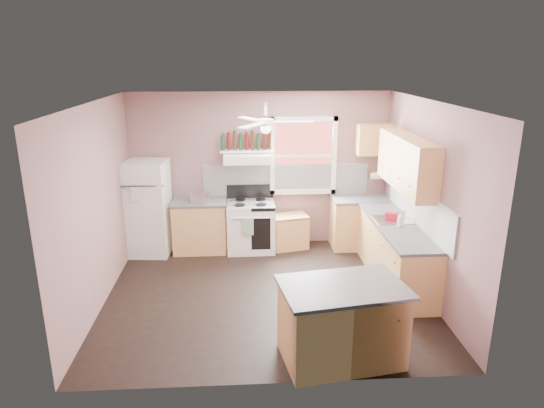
{
  "coord_description": "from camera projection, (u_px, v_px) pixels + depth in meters",
  "views": [
    {
      "loc": [
        -0.32,
        -6.27,
        3.28
      ],
      "look_at": [
        0.1,
        0.3,
        1.25
      ],
      "focal_mm": 32.0,
      "sensor_mm": 36.0,
      "label": 1
    }
  ],
  "objects": [
    {
      "name": "upper_cabinet_right",
      "position": [
        407.0,
        163.0,
        7.04
      ],
      "size": [
        0.33,
        1.8,
        0.76
      ],
      "primitive_type": "cube",
      "color": "tan",
      "rests_on": "wall_right"
    },
    {
      "name": "wall_left",
      "position": [
        95.0,
        207.0,
        6.42
      ],
      "size": [
        0.05,
        4.0,
        2.7
      ],
      "primitive_type": "cube",
      "color": "#7E5A5B",
      "rests_on": "ground"
    },
    {
      "name": "backsplash_right",
      "position": [
        418.0,
        206.0,
        7.03
      ],
      "size": [
        0.03,
        2.6,
        0.55
      ],
      "primitive_type": "cube",
      "color": "white",
      "rests_on": "wall_right"
    },
    {
      "name": "toaster",
      "position": [
        200.0,
        198.0,
        8.1
      ],
      "size": [
        0.32,
        0.25,
        0.18
      ],
      "primitive_type": "cube",
      "rotation": [
        0.0,
        0.0,
        -0.36
      ],
      "color": "silver",
      "rests_on": "counter_left"
    },
    {
      "name": "range_hood",
      "position": [
        247.0,
        158.0,
        8.14
      ],
      "size": [
        0.78,
        0.5,
        0.14
      ],
      "primitive_type": "cube",
      "color": "white",
      "rests_on": "wall_back"
    },
    {
      "name": "cart",
      "position": [
        290.0,
        232.0,
        8.53
      ],
      "size": [
        0.68,
        0.53,
        0.6
      ],
      "primitive_type": "cube",
      "rotation": [
        0.0,
        0.0,
        0.23
      ],
      "color": "tan",
      "rests_on": "floor"
    },
    {
      "name": "refrigerator",
      "position": [
        148.0,
        208.0,
        8.17
      ],
      "size": [
        0.74,
        0.72,
        1.61
      ],
      "primitive_type": "cube",
      "rotation": [
        0.0,
        0.0,
        -0.09
      ],
      "color": "white",
      "rests_on": "floor"
    },
    {
      "name": "island",
      "position": [
        341.0,
        324.0,
        5.35
      ],
      "size": [
        1.38,
        0.99,
        0.86
      ],
      "primitive_type": "cube",
      "rotation": [
        0.0,
        0.0,
        0.16
      ],
      "color": "tan",
      "rests_on": "floor"
    },
    {
      "name": "red_caddy",
      "position": [
        391.0,
        216.0,
        7.32
      ],
      "size": [
        0.21,
        0.18,
        0.1
      ],
      "primitive_type": "cube",
      "rotation": [
        0.0,
        0.0,
        -0.42
      ],
      "color": "#A70E21",
      "rests_on": "counter_right"
    },
    {
      "name": "counter_right",
      "position": [
        397.0,
        226.0,
        7.1
      ],
      "size": [
        0.62,
        2.22,
        0.04
      ],
      "primitive_type": "cube",
      "color": "#4A4A4D",
      "rests_on": "base_cabinet_right"
    },
    {
      "name": "stove",
      "position": [
        251.0,
        226.0,
        8.4
      ],
      "size": [
        0.82,
        0.65,
        0.86
      ],
      "primitive_type": "cube",
      "rotation": [
        0.0,
        0.0,
        0.01
      ],
      "color": "white",
      "rests_on": "floor"
    },
    {
      "name": "floor",
      "position": [
        266.0,
        293.0,
        6.96
      ],
      "size": [
        4.5,
        4.5,
        0.0
      ],
      "primitive_type": "plane",
      "color": "black",
      "rests_on": "ground"
    },
    {
      "name": "counter_left",
      "position": [
        199.0,
        202.0,
        8.26
      ],
      "size": [
        0.92,
        0.62,
        0.04
      ],
      "primitive_type": "cube",
      "color": "#4A4A4D",
      "rests_on": "base_cabinet_left"
    },
    {
      "name": "paper_towel",
      "position": [
        378.0,
        176.0,
        8.49
      ],
      "size": [
        0.26,
        0.12,
        0.12
      ],
      "primitive_type": "cylinder",
      "rotation": [
        0.0,
        1.57,
        0.0
      ],
      "color": "white",
      "rests_on": "wall_back"
    },
    {
      "name": "sink",
      "position": [
        393.0,
        220.0,
        7.29
      ],
      "size": [
        0.55,
        0.45,
        0.03
      ],
      "primitive_type": "cube",
      "color": "silver",
      "rests_on": "counter_right"
    },
    {
      "name": "window_view",
      "position": [
        303.0,
        156.0,
        8.42
      ],
      "size": [
        1.0,
        0.02,
        1.2
      ],
      "primitive_type": "cube",
      "color": "maroon",
      "rests_on": "wall_back"
    },
    {
      "name": "island_top",
      "position": [
        343.0,
        287.0,
        5.22
      ],
      "size": [
        1.46,
        1.08,
        0.04
      ],
      "primitive_type": "cube",
      "rotation": [
        0.0,
        0.0,
        0.16
      ],
      "color": "#4A4A4D",
      "rests_on": "island"
    },
    {
      "name": "base_cabinet_left",
      "position": [
        200.0,
        227.0,
        8.39
      ],
      "size": [
        0.9,
        0.6,
        0.86
      ],
      "primitive_type": "cube",
      "color": "tan",
      "rests_on": "floor"
    },
    {
      "name": "window_frame",
      "position": [
        303.0,
        156.0,
        8.4
      ],
      "size": [
        1.16,
        0.07,
        1.36
      ],
      "primitive_type": "cube",
      "color": "white",
      "rests_on": "wall_back"
    },
    {
      "name": "wall_right",
      "position": [
        430.0,
        201.0,
        6.7
      ],
      "size": [
        0.05,
        4.0,
        2.7
      ],
      "primitive_type": "cube",
      "color": "#7E5A5B",
      "rests_on": "ground"
    },
    {
      "name": "ceiling",
      "position": [
        266.0,
        102.0,
        6.16
      ],
      "size": [
        4.5,
        4.5,
        0.0
      ],
      "primitive_type": "plane",
      "color": "white",
      "rests_on": "ground"
    },
    {
      "name": "counter_corner",
      "position": [
        361.0,
        199.0,
        8.43
      ],
      "size": [
        1.02,
        0.62,
        0.04
      ],
      "primitive_type": "cube",
      "color": "#4A4A4D",
      "rests_on": "base_cabinet_corner"
    },
    {
      "name": "base_cabinet_right",
      "position": [
        395.0,
        254.0,
        7.24
      ],
      "size": [
        0.6,
        2.2,
        0.86
      ],
      "primitive_type": "cube",
      "color": "tan",
      "rests_on": "floor"
    },
    {
      "name": "faucet",
      "position": [
        404.0,
        215.0,
        7.28
      ],
      "size": [
        0.03,
        0.03,
        0.14
      ],
      "primitive_type": "cylinder",
      "color": "silver",
      "rests_on": "sink"
    },
    {
      "name": "backsplash_back",
      "position": [
        286.0,
        180.0,
        8.53
      ],
      "size": [
        2.9,
        0.03,
        0.55
      ],
      "primitive_type": "cube",
      "color": "white",
      "rests_on": "wall_back"
    },
    {
      "name": "wine_bottles",
      "position": [
        247.0,
        141.0,
        8.18
      ],
      "size": [
        0.86,
        0.06,
        0.31
      ],
      "color": "#143819",
      "rests_on": "bottle_shelf"
    },
    {
      "name": "soap_bottle",
      "position": [
        401.0,
        220.0,
        6.97
      ],
      "size": [
        0.12,
        0.12,
        0.22
      ],
      "primitive_type": "imported",
      "rotation": [
        0.0,
        0.0,
        0.68
      ],
      "color": "silver",
      "rests_on": "counter_right"
    },
    {
      "name": "bottle_shelf",
      "position": [
        247.0,
        151.0,
        8.22
      ],
      "size": [
        0.9,
        0.26,
        0.03
      ],
      "primitive_type": "cube",
      "color": "white",
      "rests_on": "range_hood"
    },
    {
      "name": "ceiling_fan_hub",
      "position": [
        266.0,
        122.0,
        6.24
      ],
      "size": [
        0.2,
        0.2,
        0.08
      ],
      "primitive_type": "cylinder",
      "color": "white",
      "rests_on": "ceiling"
    },
    {
      "name": "upper_cabinet_corner",
      "position": [
        374.0,
        139.0,
        8.26
      ],
      "size": [
        0.6,
        0.33,
        0.52
      ],
      "primitive_type": "cube",
      "color": "tan",
      "rests_on": "wall_back"
    },
    {
      "name": "wall_back",
      "position": [
        260.0,
        170.0,
        8.49
      ],
      "size": [
        4.5,
        0.05,
        2.7
      ],
      "primitive_type": "cube",
      "color": "#7E5A5B",
      "rests_on": "ground"
    },
    {
      "name": "base_cabinet_corner",
      "position": [
        360.0,
        223.0,
        8.56
      ],
      "size": [
        1.0,
        0.6,
        0.86
      ],
      "primitive_type": "cube",
      "color": "tan",
      "rests_on": "floor"
    }
  ]
}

